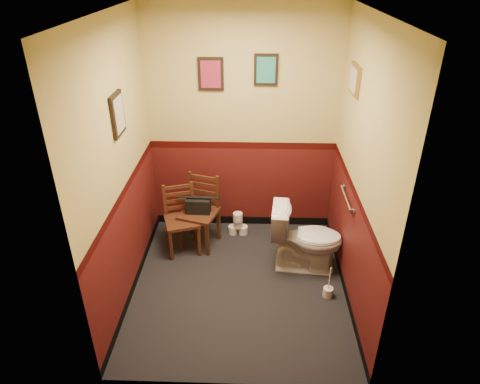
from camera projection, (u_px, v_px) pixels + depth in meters
name	position (u px, v px, depth m)	size (l,w,h in m)	color
floor	(239.00, 285.00, 4.56)	(2.20, 2.40, 0.00)	black
ceiling	(239.00, 13.00, 3.25)	(2.20, 2.40, 0.00)	silver
wall_back	(243.00, 126.00, 4.95)	(2.20, 2.70, 0.00)	#4A1210
wall_front	(233.00, 251.00, 2.86)	(2.20, 2.70, 0.00)	#4A1210
wall_left	(120.00, 170.00, 3.94)	(2.40, 2.70, 0.00)	#4A1210
wall_right	(360.00, 174.00, 3.87)	(2.40, 2.70, 0.00)	#4A1210
grab_bar	(346.00, 198.00, 4.29)	(0.05, 0.56, 0.06)	silver
framed_print_back_a	(211.00, 74.00, 4.66)	(0.28, 0.04, 0.36)	black
framed_print_back_b	(266.00, 70.00, 4.61)	(0.26, 0.04, 0.34)	black
framed_print_left	(118.00, 114.00, 3.78)	(0.04, 0.30, 0.38)	black
framed_print_right	(355.00, 79.00, 4.06)	(0.04, 0.34, 0.28)	olive
toilet	(306.00, 239.00, 4.65)	(0.44, 0.78, 0.76)	white
toilet_brush	(328.00, 291.00, 4.39)	(0.10, 0.10, 0.37)	silver
chair_left	(181.00, 219.00, 4.95)	(0.47, 0.47, 0.81)	#472415
chair_right	(200.00, 212.00, 5.04)	(0.51, 0.51, 0.87)	#472415
handbag	(198.00, 205.00, 4.96)	(0.28, 0.15, 0.20)	black
tp_stack	(238.00, 225.00, 5.34)	(0.24, 0.15, 0.32)	silver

